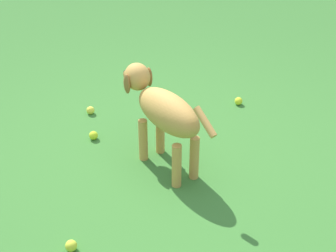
{
  "coord_description": "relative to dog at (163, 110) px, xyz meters",
  "views": [
    {
      "loc": [
        2.1,
        -1.71,
        1.97
      ],
      "look_at": [
        0.09,
        0.05,
        0.34
      ],
      "focal_mm": 51.33,
      "sensor_mm": 36.0,
      "label": 1
    }
  ],
  "objects": [
    {
      "name": "tennis_ball_2",
      "position": [
        0.28,
        -0.91,
        -0.4
      ],
      "size": [
        0.07,
        0.07,
        0.07
      ],
      "primitive_type": "sphere",
      "color": "#CDDA36",
      "rests_on": "ground"
    },
    {
      "name": "tennis_ball_1",
      "position": [
        -0.57,
        0.56,
        -0.4
      ],
      "size": [
        0.07,
        0.07,
        0.07
      ],
      "primitive_type": "sphere",
      "color": "#D1D140",
      "rests_on": "ground"
    },
    {
      "name": "tennis_ball_3",
      "position": [
        -0.23,
        1.04,
        -0.4
      ],
      "size": [
        0.07,
        0.07,
        0.07
      ],
      "primitive_type": "sphere",
      "color": "#CBDE2A",
      "rests_on": "ground"
    },
    {
      "name": "ground",
      "position": [
        -0.04,
        -0.05,
        -0.43
      ],
      "size": [
        14.0,
        14.0,
        0.0
      ],
      "primitive_type": "plane",
      "color": "#38722D"
    },
    {
      "name": "tennis_ball_0",
      "position": [
        -0.92,
        0.01,
        -0.4
      ],
      "size": [
        0.07,
        0.07,
        0.07
      ],
      "primitive_type": "sphere",
      "color": "#D6D641",
      "rests_on": "ground"
    },
    {
      "name": "tennis_ball_4",
      "position": [
        -0.58,
        -0.19,
        -0.4
      ],
      "size": [
        0.07,
        0.07,
        0.07
      ],
      "primitive_type": "sphere",
      "color": "#C5E229",
      "rests_on": "ground"
    },
    {
      "name": "dog",
      "position": [
        0.0,
        0.0,
        0.0
      ],
      "size": [
        0.97,
        0.27,
        0.65
      ],
      "rotation": [
        0.0,
        0.0,
        3.07
      ],
      "color": "#C69347",
      "rests_on": "ground"
    }
  ]
}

